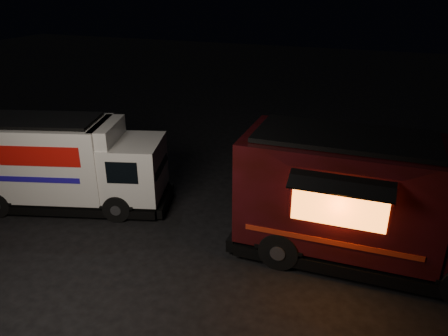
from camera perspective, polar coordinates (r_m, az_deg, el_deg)
ground at (r=12.46m, az=-6.60°, el=-10.15°), size 80.00×80.00×0.00m
white_truck at (r=14.82m, az=-19.85°, el=0.63°), size 6.82×3.93×2.93m
red_truck at (r=11.70m, az=19.41°, el=-4.23°), size 7.31×2.77×3.39m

